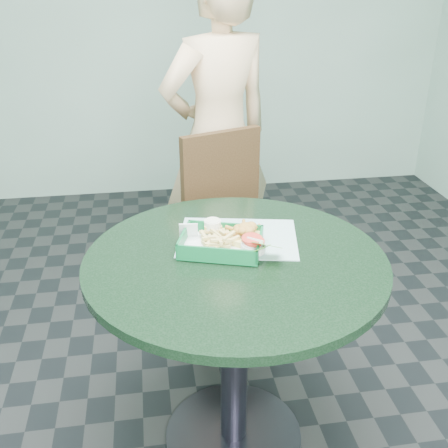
{
  "coord_description": "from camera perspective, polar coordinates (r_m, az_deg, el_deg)",
  "views": [
    {
      "loc": [
        -0.25,
        -1.4,
        1.57
      ],
      "look_at": [
        -0.02,
        0.1,
        0.84
      ],
      "focal_mm": 42.0,
      "sensor_mm": 36.0,
      "label": 1
    }
  ],
  "objects": [
    {
      "name": "garnish_cup",
      "position": [
        1.65,
        3.65,
        -2.38
      ],
      "size": [
        0.11,
        0.11,
        0.05
      ],
      "rotation": [
        0.0,
        0.0,
        0.08
      ],
      "color": "silver",
      "rests_on": "food_basket"
    },
    {
      "name": "dining_chair",
      "position": [
        2.4,
        0.03,
        0.25
      ],
      "size": [
        0.39,
        0.39,
        0.93
      ],
      "rotation": [
        0.0,
        0.0,
        0.36
      ],
      "color": "black",
      "rests_on": "floor"
    },
    {
      "name": "crab_sandwich",
      "position": [
        1.71,
        1.77,
        -1.05
      ],
      "size": [
        0.11,
        0.11,
        0.07
      ],
      "rotation": [
        0.0,
        0.0,
        0.18
      ],
      "color": "#F4D973",
      "rests_on": "food_basket"
    },
    {
      "name": "diner_person",
      "position": [
        2.58,
        -0.66,
        10.97
      ],
      "size": [
        0.78,
        0.65,
        1.81
      ],
      "primitive_type": "imported",
      "rotation": [
        0.0,
        0.0,
        3.52
      ],
      "color": "#DDB686",
      "rests_on": "floor"
    },
    {
      "name": "floor",
      "position": [
        2.12,
        1.03,
        -22.03
      ],
      "size": [
        4.0,
        5.0,
        0.02
      ],
      "primitive_type": "cube",
      "color": "#303335",
      "rests_on": "ground"
    },
    {
      "name": "fries_pile",
      "position": [
        1.68,
        -1.07,
        -1.85
      ],
      "size": [
        0.15,
        0.15,
        0.04
      ],
      "primitive_type": null,
      "rotation": [
        0.0,
        0.0,
        -0.4
      ],
      "color": "#DCC06B",
      "rests_on": "food_basket"
    },
    {
      "name": "cafe_table",
      "position": [
        1.73,
        1.19,
        -9.05
      ],
      "size": [
        0.94,
        0.94,
        0.75
      ],
      "color": "#302F3A",
      "rests_on": "floor"
    },
    {
      "name": "sauce_ramekin",
      "position": [
        1.72,
        -2.1,
        -0.79
      ],
      "size": [
        0.06,
        0.06,
        0.03
      ],
      "rotation": [
        0.0,
        0.0,
        -0.18
      ],
      "color": "white",
      "rests_on": "food_basket"
    },
    {
      "name": "placemat",
      "position": [
        1.75,
        1.5,
        -2.09
      ],
      "size": [
        0.44,
        0.36,
        0.0
      ],
      "primitive_type": "cube",
      "rotation": [
        0.0,
        0.0,
        -0.21
      ],
      "color": "#99C7C2",
      "rests_on": "cafe_table"
    },
    {
      "name": "food_basket",
      "position": [
        1.67,
        -0.31,
        -2.94
      ],
      "size": [
        0.25,
        0.18,
        0.05
      ],
      "rotation": [
        0.0,
        0.0,
        -0.32
      ],
      "color": "#0B6732",
      "rests_on": "placemat"
    }
  ]
}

